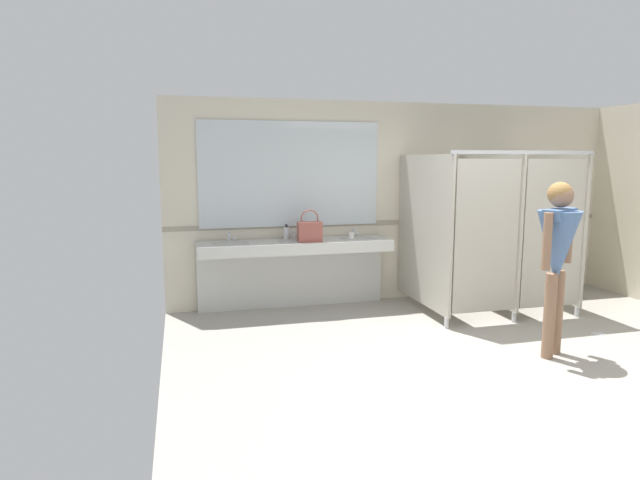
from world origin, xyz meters
TOP-DOWN VIEW (x-y plane):
  - ground_plane at (0.00, 0.00)m, footprint 6.50×5.60m
  - wall_back at (0.00, 2.56)m, footprint 6.50×0.12m
  - wall_back_tile_band at (0.00, 2.50)m, footprint 6.50×0.01m
  - vanity_counter at (-1.66, 2.31)m, footprint 2.41×0.53m
  - mirror_panel at (-1.66, 2.49)m, footprint 2.31×0.02m
  - bathroom_stalls at (0.71, 1.58)m, footprint 1.80×1.45m
  - person_standing at (0.41, 0.06)m, footprint 0.55×0.55m
  - handbag at (-1.51, 2.09)m, footprint 0.29×0.14m
  - soap_dispenser at (-1.74, 2.38)m, footprint 0.07×0.07m
  - paper_cup at (-0.95, 2.17)m, footprint 0.07×0.07m
  - floor_drain_cover at (1.35, 0.48)m, footprint 0.14×0.14m

SIDE VIEW (x-z plane):
  - ground_plane at x=0.00m, z-range -0.10..0.00m
  - floor_drain_cover at x=1.35m, z-range 0.00..0.01m
  - vanity_counter at x=-1.66m, z-range 0.14..1.15m
  - paper_cup at x=-0.95m, z-range 0.89..0.98m
  - soap_dispenser at x=-1.74m, z-range 0.88..1.07m
  - handbag at x=-1.51m, z-range 0.83..1.23m
  - bathroom_stalls at x=0.71m, z-range 0.05..2.03m
  - wall_back_tile_band at x=0.00m, z-range 1.02..1.08m
  - person_standing at x=0.41m, z-range 0.23..1.91m
  - wall_back at x=0.00m, z-range 0.00..2.63m
  - mirror_panel at x=-1.66m, z-range 1.04..2.36m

